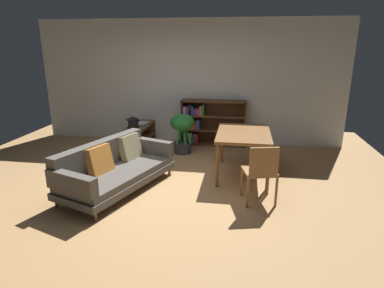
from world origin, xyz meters
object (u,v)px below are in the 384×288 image
Objects in this scene: bookshelf at (208,123)px; fabric_couch at (114,167)px; open_laptop at (139,122)px; potted_floor_plant at (182,129)px; dining_chair_near at (261,170)px; media_console at (138,139)px; desk_speaker at (133,125)px; dining_table at (244,137)px.

fabric_couch is at bearing -114.97° from bookshelf.
potted_floor_plant reaches higher than open_laptop.
open_laptop is 0.55× the size of dining_chair_near.
potted_floor_plant is at bearing 126.20° from dining_chair_near.
media_console is 0.94× the size of bookshelf.
desk_speaker reaches higher than fabric_couch.
media_console is 0.97m from potted_floor_plant.
fabric_couch is 8.55× the size of desk_speaker.
media_console is at bearing -150.42° from bookshelf.
potted_floor_plant is 0.84m from bookshelf.
dining_table is 1.45× the size of dining_chair_near.
bookshelf is (1.35, 1.11, -0.17)m from desk_speaker.
potted_floor_plant reaches higher than media_console.
potted_floor_plant is (0.90, 0.40, -0.15)m from desk_speaker.
dining_table is (2.23, -1.23, 0.11)m from open_laptop.
dining_chair_near is (2.48, -2.26, -0.07)m from open_laptop.
fabric_couch is at bearing -83.71° from media_console.
desk_speaker is (-0.16, 1.46, 0.32)m from fabric_couch.
bookshelf reaches higher than media_console.
fabric_couch is 2.23m from dining_chair_near.
fabric_couch is 2.41× the size of dining_chair_near.
desk_speaker is (0.03, -0.32, 0.39)m from media_console.
media_console is 1.62× the size of potted_floor_plant.
fabric_couch is 1.50m from desk_speaker.
dining_chair_near is (2.38, -1.63, -0.17)m from desk_speaker.
dining_chair_near is 0.61× the size of bookshelf.
dining_chair_near is at bearing -42.36° from open_laptop.
dining_table is at bearing -65.57° from bookshelf.
dining_table reaches higher than media_console.
open_laptop is 0.38× the size of dining_table.
dining_table is 0.88× the size of bookshelf.
dining_table is at bearing 103.68° from dining_chair_near.
open_laptop is at bearing 98.83° from desk_speaker.
desk_speaker is 1.00m from potted_floor_plant.
media_console is 2.39m from dining_table.
dining_table is at bearing -23.03° from media_console.
potted_floor_plant is 2.51m from dining_chair_near.
media_console is at bearing 96.29° from fabric_couch.
potted_floor_plant is at bearing 68.28° from fabric_couch.
media_console is 2.80× the size of open_laptop.
fabric_couch reaches higher than open_laptop.
dining_table is at bearing 23.45° from fabric_couch.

